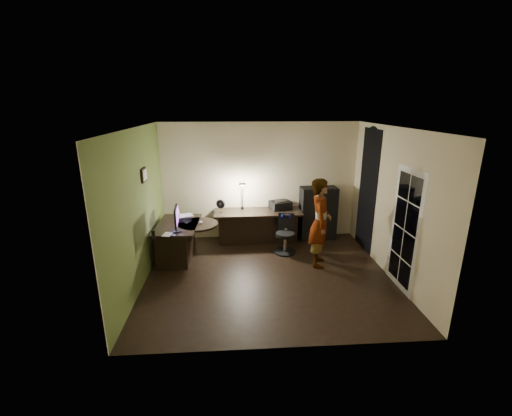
{
  "coord_description": "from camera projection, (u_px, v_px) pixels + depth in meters",
  "views": [
    {
      "loc": [
        -0.62,
        -5.73,
        3.08
      ],
      "look_at": [
        -0.15,
        1.05,
        1.0
      ],
      "focal_mm": 24.0,
      "sensor_mm": 36.0,
      "label": 1
    }
  ],
  "objects": [
    {
      "name": "speaker",
      "position": [
        153.0,
        235.0,
        6.08
      ],
      "size": [
        0.07,
        0.07,
        0.17
      ],
      "primitive_type": "cylinder",
      "rotation": [
        0.0,
        0.0,
        0.1
      ],
      "color": "black",
      "rests_on": "desk_left"
    },
    {
      "name": "monitor",
      "position": [
        176.0,
        223.0,
        6.43
      ],
      "size": [
        0.15,
        0.53,
        0.35
      ],
      "primitive_type": "cube",
      "rotation": [
        0.0,
        0.0,
        0.08
      ],
      "color": "black",
      "rests_on": "desk_left"
    },
    {
      "name": "floor",
      "position": [
        268.0,
        275.0,
        6.41
      ],
      "size": [
        4.5,
        4.0,
        0.01
      ],
      "primitive_type": "cube",
      "color": "black",
      "rests_on": "ground"
    },
    {
      "name": "laptop_stand",
      "position": [
        185.0,
        218.0,
        7.06
      ],
      "size": [
        0.26,
        0.22,
        0.1
      ],
      "primitive_type": "cube",
      "rotation": [
        0.0,
        0.0,
        0.08
      ],
      "color": "silver",
      "rests_on": "desk_left"
    },
    {
      "name": "desk_fan",
      "position": [
        221.0,
        206.0,
        7.62
      ],
      "size": [
        0.23,
        0.18,
        0.31
      ],
      "primitive_type": "cube",
      "rotation": [
        0.0,
        0.0,
        -0.44
      ],
      "color": "black",
      "rests_on": "desk_right"
    },
    {
      "name": "desk_left",
      "position": [
        179.0,
        241.0,
        7.0
      ],
      "size": [
        0.87,
        1.35,
        0.76
      ],
      "primitive_type": "cube",
      "rotation": [
        0.0,
        0.0,
        -0.04
      ],
      "color": "black",
      "rests_on": "floor"
    },
    {
      "name": "arched_doorway",
      "position": [
        368.0,
        191.0,
        7.28
      ],
      "size": [
        0.01,
        0.9,
        2.6
      ],
      "primitive_type": "cube",
      "color": "black",
      "rests_on": "floor"
    },
    {
      "name": "wall_front",
      "position": [
        286.0,
        254.0,
        4.11
      ],
      "size": [
        4.5,
        0.01,
        2.7
      ],
      "primitive_type": "cube",
      "color": "beige",
      "rests_on": "floor"
    },
    {
      "name": "office_chair",
      "position": [
        285.0,
        234.0,
        7.26
      ],
      "size": [
        0.57,
        0.57,
        0.84
      ],
      "primitive_type": "cube",
      "rotation": [
        0.0,
        0.0,
        -0.23
      ],
      "color": "black",
      "rests_on": "floor"
    },
    {
      "name": "headphones",
      "position": [
        286.0,
        216.0,
        7.28
      ],
      "size": [
        0.22,
        0.15,
        0.1
      ],
      "primitive_type": "cube",
      "rotation": [
        0.0,
        0.0,
        -0.37
      ],
      "color": "#0A1093",
      "rests_on": "desk_right"
    },
    {
      "name": "mouse",
      "position": [
        201.0,
        222.0,
        6.92
      ],
      "size": [
        0.1,
        0.12,
        0.04
      ],
      "primitive_type": "ellipsoid",
      "rotation": [
        0.0,
        0.0,
        0.41
      ],
      "color": "silver",
      "rests_on": "desk_left"
    },
    {
      "name": "laptop",
      "position": [
        185.0,
        211.0,
        7.01
      ],
      "size": [
        0.41,
        0.4,
        0.22
      ],
      "primitive_type": "cube",
      "rotation": [
        0.0,
        0.0,
        0.39
      ],
      "color": "silver",
      "rests_on": "laptop_stand"
    },
    {
      "name": "notepad",
      "position": [
        167.0,
        234.0,
        6.31
      ],
      "size": [
        0.19,
        0.23,
        0.01
      ],
      "primitive_type": "cube",
      "rotation": [
        0.0,
        0.0,
        -0.18
      ],
      "color": "silver",
      "rests_on": "desk_left"
    },
    {
      "name": "framed_picture",
      "position": [
        144.0,
        175.0,
        6.15
      ],
      "size": [
        0.04,
        0.3,
        0.25
      ],
      "primitive_type": "cube",
      "color": "black",
      "rests_on": "wall_left"
    },
    {
      "name": "pen",
      "position": [
        172.0,
        226.0,
        6.75
      ],
      "size": [
        0.06,
        0.15,
        0.01
      ],
      "primitive_type": "cube",
      "rotation": [
        0.0,
        0.0,
        0.31
      ],
      "color": "black",
      "rests_on": "desk_left"
    },
    {
      "name": "printer",
      "position": [
        280.0,
        205.0,
        7.92
      ],
      "size": [
        0.55,
        0.48,
        0.2
      ],
      "primitive_type": "cube",
      "rotation": [
        0.0,
        0.0,
        0.33
      ],
      "color": "black",
      "rests_on": "desk_right"
    },
    {
      "name": "wall_right",
      "position": [
        393.0,
        204.0,
        6.17
      ],
      "size": [
        0.01,
        4.0,
        2.7
      ],
      "primitive_type": "cube",
      "color": "beige",
      "rests_on": "floor"
    },
    {
      "name": "ceiling",
      "position": [
        269.0,
        127.0,
        5.62
      ],
      "size": [
        4.5,
        4.0,
        0.01
      ],
      "primitive_type": "cube",
      "color": "silver",
      "rests_on": "floor"
    },
    {
      "name": "wall_back",
      "position": [
        260.0,
        181.0,
        7.93
      ],
      "size": [
        4.5,
        0.01,
        2.7
      ],
      "primitive_type": "cube",
      "color": "beige",
      "rests_on": "floor"
    },
    {
      "name": "french_door",
      "position": [
        404.0,
        230.0,
        5.73
      ],
      "size": [
        0.02,
        0.92,
        2.1
      ],
      "primitive_type": "cube",
      "color": "white",
      "rests_on": "floor"
    },
    {
      "name": "person",
      "position": [
        320.0,
        223.0,
        6.62
      ],
      "size": [
        0.54,
        0.7,
        1.75
      ],
      "primitive_type": "imported",
      "rotation": [
        0.0,
        0.0,
        1.35
      ],
      "color": "#D8A88C",
      "rests_on": "floor"
    },
    {
      "name": "desk_right",
      "position": [
        258.0,
        227.0,
        7.85
      ],
      "size": [
        1.98,
        0.71,
        0.74
      ],
      "primitive_type": "cube",
      "rotation": [
        0.0,
        0.0,
        0.01
      ],
      "color": "black",
      "rests_on": "floor"
    },
    {
      "name": "desk_lamp",
      "position": [
        242.0,
        194.0,
        7.81
      ],
      "size": [
        0.21,
        0.35,
        0.73
      ],
      "primitive_type": "cube",
      "rotation": [
        0.0,
        0.0,
        -0.09
      ],
      "color": "black",
      "rests_on": "desk_right"
    },
    {
      "name": "green_wall_overlay",
      "position": [
        139.0,
        209.0,
        5.87
      ],
      "size": [
        0.0,
        4.0,
        2.7
      ],
      "primitive_type": "cube",
      "color": "#4F6228",
      "rests_on": "floor"
    },
    {
      "name": "cabinet",
      "position": [
        318.0,
        213.0,
        8.02
      ],
      "size": [
        0.84,
        0.45,
        1.24
      ],
      "primitive_type": "cube",
      "rotation": [
        0.0,
        0.0,
        0.04
      ],
      "color": "black",
      "rests_on": "floor"
    },
    {
      "name": "wall_left",
      "position": [
        138.0,
        209.0,
        5.87
      ],
      "size": [
        0.01,
        4.0,
        2.7
      ],
      "primitive_type": "cube",
      "color": "beige",
      "rests_on": "floor"
    },
    {
      "name": "phone",
      "position": [
        186.0,
        222.0,
        6.95
      ],
      "size": [
        0.1,
        0.13,
        0.01
      ],
      "primitive_type": "cube",
      "rotation": [
        0.0,
        0.0,
        0.35
      ],
      "color": "black",
      "rests_on": "desk_left"
    }
  ]
}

